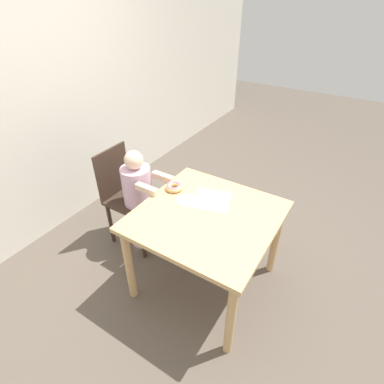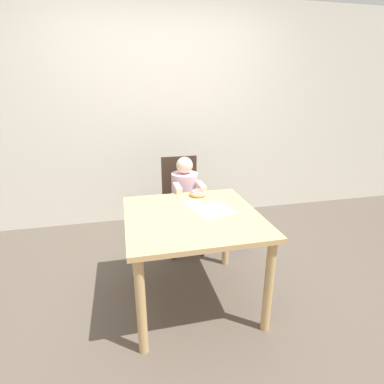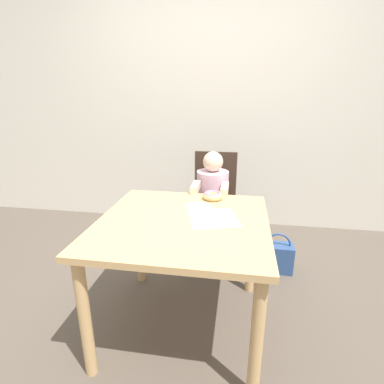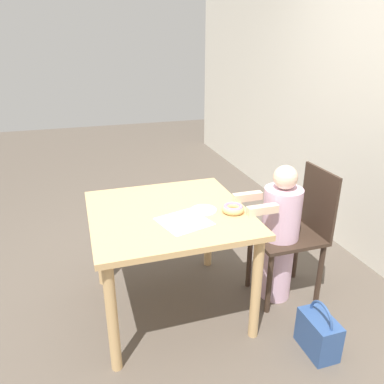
{
  "view_description": "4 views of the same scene",
  "coord_description": "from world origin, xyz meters",
  "px_view_note": "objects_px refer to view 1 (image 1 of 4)",
  "views": [
    {
      "loc": [
        -1.44,
        -0.78,
        2.04
      ],
      "look_at": [
        0.03,
        0.14,
        0.84
      ],
      "focal_mm": 28.0,
      "sensor_mm": 36.0,
      "label": 1
    },
    {
      "loc": [
        -0.45,
        -1.89,
        1.57
      ],
      "look_at": [
        0.03,
        0.14,
        0.84
      ],
      "focal_mm": 28.0,
      "sensor_mm": 36.0,
      "label": 2
    },
    {
      "loc": [
        0.29,
        -1.5,
        1.4
      ],
      "look_at": [
        0.03,
        0.14,
        0.84
      ],
      "focal_mm": 28.0,
      "sensor_mm": 36.0,
      "label": 3
    },
    {
      "loc": [
        2.02,
        -0.48,
        1.69
      ],
      "look_at": [
        0.03,
        0.14,
        0.84
      ],
      "focal_mm": 35.0,
      "sensor_mm": 36.0,
      "label": 4
    }
  ],
  "objects_px": {
    "chair": "(128,198)",
    "donut": "(174,187)",
    "handbag": "(177,203)",
    "child_figure": "(139,201)"
  },
  "relations": [
    {
      "from": "chair",
      "to": "donut",
      "type": "distance_m",
      "value": 0.56
    },
    {
      "from": "handbag",
      "to": "chair",
      "type": "bearing_deg",
      "value": 164.99
    },
    {
      "from": "child_figure",
      "to": "handbag",
      "type": "distance_m",
      "value": 0.65
    },
    {
      "from": "donut",
      "to": "handbag",
      "type": "distance_m",
      "value": 0.87
    },
    {
      "from": "child_figure",
      "to": "donut",
      "type": "height_order",
      "value": "child_figure"
    },
    {
      "from": "donut",
      "to": "handbag",
      "type": "height_order",
      "value": "donut"
    },
    {
      "from": "handbag",
      "to": "donut",
      "type": "bearing_deg",
      "value": -145.62
    },
    {
      "from": "chair",
      "to": "donut",
      "type": "bearing_deg",
      "value": -85.83
    },
    {
      "from": "chair",
      "to": "donut",
      "type": "height_order",
      "value": "chair"
    },
    {
      "from": "child_figure",
      "to": "donut",
      "type": "distance_m",
      "value": 0.45
    }
  ]
}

